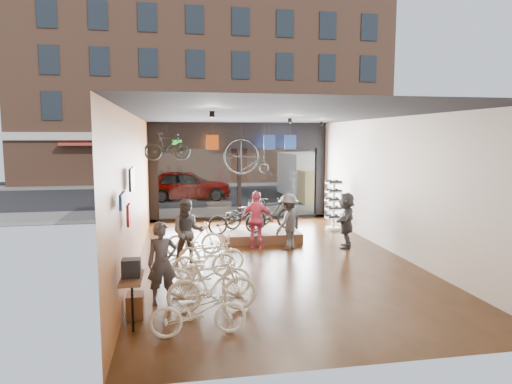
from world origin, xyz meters
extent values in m
cube|color=black|center=(0.00, 0.00, -0.02)|extent=(7.00, 12.00, 0.04)
cube|color=black|center=(0.00, 0.00, 3.82)|extent=(7.00, 12.00, 0.04)
cube|color=#AC6024|center=(-3.52, 0.00, 1.90)|extent=(0.04, 12.00, 3.80)
cube|color=beige|center=(3.52, 0.00, 1.90)|extent=(0.04, 12.00, 3.80)
cube|color=beige|center=(0.00, -6.02, 1.90)|extent=(7.00, 0.04, 3.80)
cube|color=#198C26|center=(-2.40, 5.88, 3.05)|extent=(0.35, 0.06, 0.18)
cube|color=black|center=(0.00, 15.00, -0.01)|extent=(30.00, 18.00, 0.02)
cube|color=slate|center=(0.00, 7.20, 0.06)|extent=(30.00, 2.40, 0.12)
cube|color=slate|center=(0.00, 19.00, 0.06)|extent=(30.00, 2.00, 0.12)
cube|color=brown|center=(0.00, 21.50, 7.00)|extent=(26.00, 5.00, 14.00)
imported|color=gray|center=(-1.93, 12.00, 0.78)|extent=(4.60, 1.85, 1.57)
imported|color=white|center=(-2.19, -4.57, 0.42)|extent=(1.60, 0.60, 0.83)
imported|color=white|center=(-1.89, -3.59, 0.51)|extent=(1.70, 0.50, 1.02)
imported|color=white|center=(-1.91, -2.72, 0.47)|extent=(1.85, 0.84, 0.94)
imported|color=white|center=(-1.90, -1.56, 0.45)|extent=(1.54, 0.60, 0.90)
imported|color=white|center=(-1.69, -0.85, 0.43)|extent=(1.73, 1.01, 0.86)
imported|color=white|center=(-2.02, 0.56, 0.48)|extent=(1.64, 0.64, 0.96)
cube|color=brown|center=(0.11, 2.27, 0.15)|extent=(2.40, 1.80, 0.30)
imported|color=black|center=(-0.70, 1.80, 0.76)|extent=(1.81, 0.79, 0.92)
imported|color=black|center=(0.50, 2.22, 0.82)|extent=(1.79, 0.90, 1.03)
imported|color=black|center=(-0.16, 2.73, 0.78)|extent=(1.92, 1.32, 0.96)
imported|color=#3F3F44|center=(-2.80, -2.95, 0.81)|extent=(0.66, 0.51, 1.62)
imported|color=#3F3F44|center=(-2.23, -0.35, 0.85)|extent=(0.88, 0.71, 1.71)
imported|color=#CC4C72|center=(-0.19, 1.08, 0.85)|extent=(1.07, 0.84, 1.69)
imported|color=#3F3F44|center=(0.69, 0.80, 0.81)|extent=(1.18, 1.15, 1.62)
imported|color=#3F3F44|center=(2.43, 0.75, 0.82)|extent=(1.09, 1.58, 1.64)
imported|color=black|center=(-2.75, 4.20, 2.93)|extent=(1.62, 0.59, 0.95)
cube|color=#CC5919|center=(-1.11, 5.20, 3.05)|extent=(0.45, 0.03, 0.55)
cube|color=#1E3F99|center=(1.05, 5.20, 3.05)|extent=(0.45, 0.03, 0.55)
cube|color=#1E3F99|center=(1.87, 5.20, 3.05)|extent=(0.45, 0.03, 0.55)
camera|label=1|loc=(-2.54, -11.80, 3.25)|focal=32.00mm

